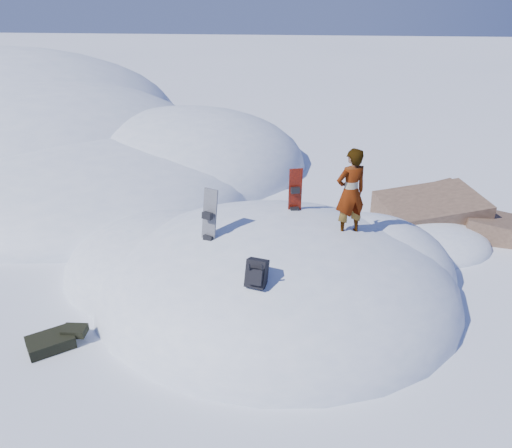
# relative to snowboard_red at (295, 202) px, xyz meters

# --- Properties ---
(ground) EXTENTS (120.00, 120.00, 0.00)m
(ground) POSITION_rel_snowboard_red_xyz_m (-0.31, -0.76, -1.60)
(ground) COLOR white
(ground) RESTS_ON ground
(snow_mound) EXTENTS (8.00, 6.00, 3.00)m
(snow_mound) POSITION_rel_snowboard_red_xyz_m (-0.48, -0.52, -1.60)
(snow_mound) COLOR white
(snow_mound) RESTS_ON ground
(snow_ridge) EXTENTS (21.50, 18.50, 6.40)m
(snow_ridge) POSITION_rel_snowboard_red_xyz_m (-10.74, 9.09, -1.60)
(snow_ridge) COLOR white
(snow_ridge) RESTS_ON ground
(rock_outcrop) EXTENTS (4.68, 4.41, 1.68)m
(rock_outcrop) POSITION_rel_snowboard_red_xyz_m (3.41, 2.25, -1.59)
(rock_outcrop) COLOR brown
(rock_outcrop) RESTS_ON ground
(snowboard_red) EXTENTS (0.27, 0.19, 1.39)m
(snowboard_red) POSITION_rel_snowboard_red_xyz_m (0.00, 0.00, 0.00)
(snowboard_red) COLOR #A81A08
(snowboard_red) RESTS_ON snow_mound
(snowboard_dark) EXTENTS (0.37, 0.37, 1.44)m
(snowboard_dark) POSITION_rel_snowboard_red_xyz_m (-1.46, -1.27, -0.04)
(snowboard_dark) COLOR black
(snowboard_dark) RESTS_ON snow_mound
(backpack) EXTENTS (0.38, 0.44, 0.51)m
(backpack) POSITION_rel_snowboard_red_xyz_m (-0.50, -2.45, -0.18)
(backpack) COLOR black
(backpack) RESTS_ON snow_mound
(gear_pile) EXTENTS (0.96, 0.83, 0.25)m
(gear_pile) POSITION_rel_snowboard_red_xyz_m (-3.80, -2.74, -1.48)
(gear_pile) COLOR black
(gear_pile) RESTS_ON ground
(person) EXTENTS (0.70, 0.61, 1.60)m
(person) POSITION_rel_snowboard_red_xyz_m (0.98, -0.71, 0.51)
(person) COLOR slate
(person) RESTS_ON snow_mound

